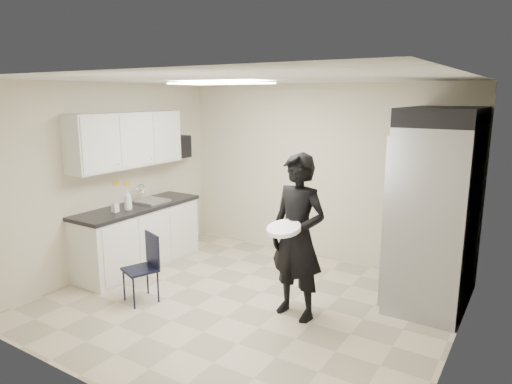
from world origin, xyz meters
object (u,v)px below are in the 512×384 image
Objects in this scene: commercial_fridge at (436,216)px; man_tuxedo at (298,237)px; lower_counter at (139,238)px; folding_chair at (140,270)px.

man_tuxedo is at bearing -134.65° from commercial_fridge.
lower_counter is 1.04× the size of man_tuxedo.
lower_counter is at bearing 157.60° from folding_chair.
folding_chair is at bearing -147.24° from commercial_fridge.
folding_chair is 1.94m from man_tuxedo.
folding_chair is 0.43× the size of man_tuxedo.
commercial_fridge reaches higher than man_tuxedo.
man_tuxedo is (2.60, -0.12, 0.49)m from lower_counter.
folding_chair is (0.86, -0.80, -0.03)m from lower_counter.
lower_counter is 2.38× the size of folding_chair.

